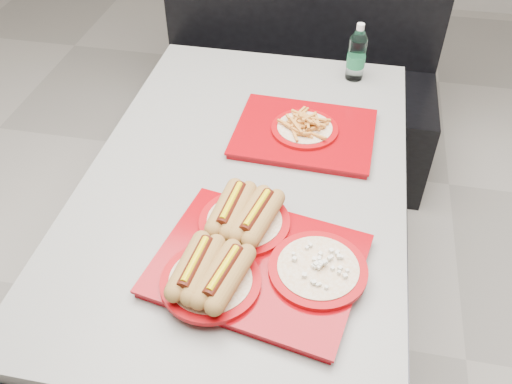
% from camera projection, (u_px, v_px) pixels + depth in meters
% --- Properties ---
extents(ground, '(6.00, 6.00, 0.00)m').
position_uv_depth(ground, '(248.00, 323.00, 2.06)').
color(ground, '#A19B90').
rests_on(ground, ground).
extents(diner_table, '(0.92, 1.42, 0.75)m').
position_uv_depth(diner_table, '(246.00, 215.00, 1.66)').
color(diner_table, black).
rests_on(diner_table, ground).
extents(booth_bench, '(1.30, 0.57, 1.35)m').
position_uv_depth(booth_bench, '(294.00, 81.00, 2.57)').
color(booth_bench, black).
rests_on(booth_bench, ground).
extents(tray_near, '(0.53, 0.45, 0.10)m').
position_uv_depth(tray_near, '(251.00, 255.00, 1.27)').
color(tray_near, '#8F030A').
rests_on(tray_near, diner_table).
extents(tray_far, '(0.43, 0.34, 0.08)m').
position_uv_depth(tray_far, '(305.00, 130.00, 1.66)').
color(tray_far, '#8F030A').
rests_on(tray_far, diner_table).
extents(water_bottle, '(0.06, 0.06, 0.20)m').
position_uv_depth(water_bottle, '(357.00, 55.00, 1.87)').
color(water_bottle, silver).
rests_on(water_bottle, diner_table).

